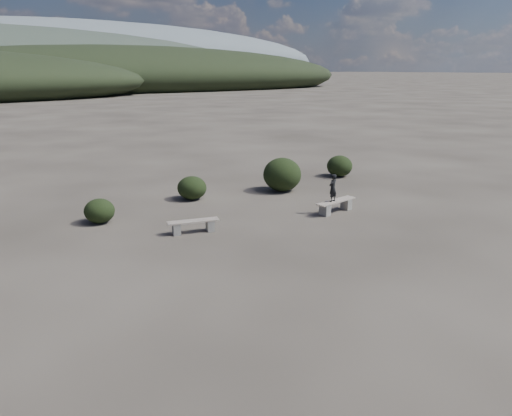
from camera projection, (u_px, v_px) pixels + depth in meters
ground at (361, 281)px, 11.90m from camera, size 1200.00×1200.00×0.00m
bench_left at (193, 225)px, 15.33m from camera, size 1.62×0.71×0.40m
bench_right at (336, 205)px, 17.50m from camera, size 1.79×0.62×0.44m
seated_person at (333, 188)px, 17.19m from camera, size 0.40×0.31×0.96m
shrub_a at (99, 211)px, 16.29m from camera, size 0.99×0.99×0.81m
shrub_c at (192, 188)px, 19.23m from camera, size 1.13×1.13×0.90m
shrub_d at (282, 174)px, 20.50m from camera, size 1.57×1.57×1.38m
shrub_e at (340, 166)px, 23.31m from camera, size 1.19×1.19×0.99m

